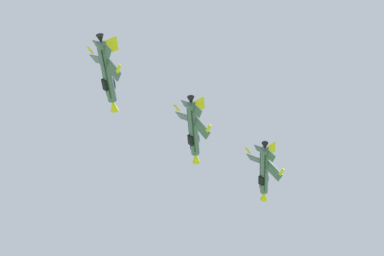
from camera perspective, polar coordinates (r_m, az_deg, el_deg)
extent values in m
cylinder|color=#4C5666|center=(109.11, 8.02, -4.73)|extent=(2.28, 12.07, 1.70)
cube|color=#232833|center=(108.86, 7.85, -4.85)|extent=(1.73, 10.13, 1.36)
cone|color=yellow|center=(114.04, 7.97, -7.39)|extent=(1.68, 2.47, 1.56)
cone|color=black|center=(104.70, 8.08, -2.00)|extent=(1.44, 1.66, 1.36)
ellipsoid|color=#192333|center=(111.25, 8.23, -5.58)|extent=(1.70, 3.27, 1.55)
cube|color=black|center=(110.14, 7.72, -5.77)|extent=(1.46, 2.26, 1.38)
cube|color=#4C5666|center=(109.25, 7.00, -3.45)|extent=(3.46, 3.11, 3.31)
cube|color=yellow|center=(109.63, 6.21, -2.51)|extent=(1.29, 1.65, 0.58)
cube|color=#4C5666|center=(106.64, 9.04, -4.72)|extent=(3.43, 2.95, 3.31)
cube|color=yellow|center=(104.88, 9.91, -4.81)|extent=(1.18, 1.68, 0.58)
cube|color=#4C5666|center=(106.54, 7.46, -2.32)|extent=(2.13, 2.20, 1.77)
cube|color=#4C5666|center=(104.98, 8.68, -3.06)|extent=(2.03, 2.12, 1.77)
cube|color=yellow|center=(106.98, 8.72, -2.36)|extent=(2.22, 2.70, 1.85)
cylinder|color=#4C5666|center=(99.22, 0.16, -0.15)|extent=(2.28, 12.07, 1.70)
cube|color=#232833|center=(99.00, -0.04, -0.27)|extent=(1.73, 10.13, 1.36)
cone|color=yellow|center=(103.72, 0.43, -3.28)|extent=(1.68, 2.47, 1.56)
cone|color=black|center=(95.27, -0.11, 3.07)|extent=(1.44, 1.66, 1.36)
ellipsoid|color=#192333|center=(101.15, 0.54, -1.18)|extent=(1.70, 3.27, 1.55)
cube|color=black|center=(100.16, -0.11, -1.33)|extent=(1.46, 2.26, 1.38)
cube|color=#4C5666|center=(99.83, -0.92, 1.25)|extent=(3.45, 3.11, 3.32)
cube|color=yellow|center=(100.56, -1.73, 2.25)|extent=(1.29, 1.65, 0.58)
cube|color=#4C5666|center=(96.51, 1.06, -0.03)|extent=(3.42, 2.95, 3.32)
cube|color=yellow|center=(94.54, 1.86, -0.03)|extent=(1.17, 1.68, 0.58)
cube|color=#4C5666|center=(97.21, -0.63, 2.61)|extent=(2.12, 2.19, 1.78)
cube|color=#4C5666|center=(95.23, 0.55, 1.89)|extent=(2.02, 2.12, 1.78)
cube|color=yellow|center=(97.30, 0.78, 2.55)|extent=(2.23, 2.70, 1.84)
cylinder|color=#4C5666|center=(94.48, -9.39, 6.07)|extent=(2.28, 12.07, 1.70)
cube|color=#232833|center=(94.29, -9.63, 5.96)|extent=(1.72, 10.13, 1.36)
cone|color=yellow|center=(98.24, -8.69, 2.52)|extent=(1.68, 2.47, 1.56)
cone|color=black|center=(91.30, -10.11, 9.67)|extent=(1.44, 1.66, 1.36)
ellipsoid|color=#192333|center=(96.07, -8.81, 4.88)|extent=(1.70, 3.27, 1.55)
cube|color=black|center=(95.26, -9.58, 4.77)|extent=(1.46, 2.26, 1.38)
cube|color=#4C5666|center=(95.65, -10.44, 7.47)|extent=(3.42, 3.09, 3.35)
cube|color=yellow|center=(96.80, -11.20, 8.45)|extent=(1.28, 1.65, 0.58)
cube|color=#4C5666|center=(91.58, -8.74, 6.39)|extent=(3.39, 2.94, 3.35)
cube|color=yellow|center=(89.41, -8.13, 6.54)|extent=(1.17, 1.68, 0.58)
cube|color=#4C5666|center=(93.26, -10.42, 9.06)|extent=(2.11, 2.19, 1.79)
cube|color=#4C5666|center=(90.83, -9.42, 8.47)|extent=(2.01, 2.11, 1.79)
cube|color=yellow|center=(92.92, -8.95, 9.03)|extent=(2.24, 2.70, 1.82)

